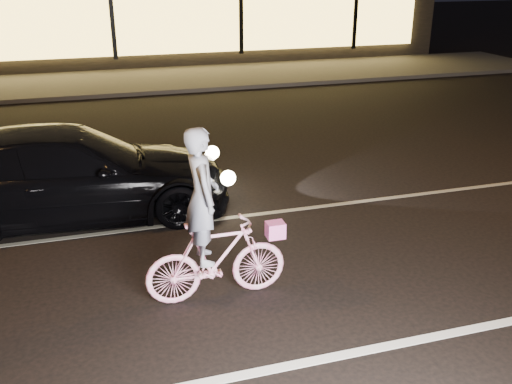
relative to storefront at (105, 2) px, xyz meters
name	(u,v)px	position (x,y,z in m)	size (l,w,h in m)	color
ground	(207,294)	(0.00, -18.97, -2.15)	(90.00, 90.00, 0.00)	black
lane_stripe_near	(240,376)	(0.00, -20.47, -2.14)	(60.00, 0.12, 0.01)	silver
lane_stripe_far	(178,224)	(0.00, -16.97, -2.14)	(60.00, 0.10, 0.01)	gray
sidewalk	(121,82)	(0.00, -5.97, -2.09)	(30.00, 4.00, 0.12)	#383533
storefront	(105,2)	(0.00, 0.00, 0.00)	(25.40, 8.42, 4.20)	black
cyclist	(213,241)	(0.07, -19.06, -1.42)	(1.63, 0.56, 2.06)	#FF408D
sedan	(70,174)	(-1.46, -16.20, -1.46)	(4.83, 2.11, 1.38)	black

